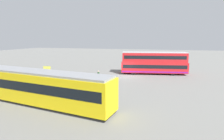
% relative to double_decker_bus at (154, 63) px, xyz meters
% --- Properties ---
extents(ground_plane, '(160.00, 160.00, 0.00)m').
position_rel_double_decker_bus_xyz_m(ground_plane, '(4.33, 3.64, -2.05)').
color(ground_plane, slate).
extents(double_decker_bus, '(11.95, 4.65, 4.02)m').
position_rel_double_decker_bus_xyz_m(double_decker_bus, '(0.00, 0.00, 0.00)').
color(double_decker_bus, red).
rests_on(double_decker_bus, ground).
extents(tram_yellow, '(15.85, 4.68, 3.33)m').
position_rel_double_decker_bus_xyz_m(tram_yellow, '(9.77, 19.02, -0.33)').
color(tram_yellow, yellow).
rests_on(tram_yellow, ground).
extents(pedestrian_near_railing, '(0.43, 0.43, 1.58)m').
position_rel_double_decker_bus_xyz_m(pedestrian_near_railing, '(7.75, 7.98, -1.15)').
color(pedestrian_near_railing, black).
rests_on(pedestrian_near_railing, ground).
extents(pedestrian_railing, '(7.83, 0.87, 1.08)m').
position_rel_double_decker_bus_xyz_m(pedestrian_railing, '(9.89, 10.41, -1.31)').
color(pedestrian_railing, gray).
rests_on(pedestrian_railing, ground).
extents(info_sign, '(1.17, 0.30, 2.27)m').
position_rel_double_decker_bus_xyz_m(info_sign, '(15.73, 9.54, -0.48)').
color(info_sign, slate).
rests_on(info_sign, ground).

